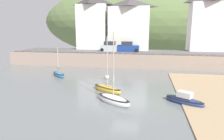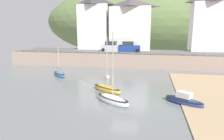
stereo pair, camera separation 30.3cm
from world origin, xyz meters
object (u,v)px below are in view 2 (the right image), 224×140
waterfront_building_left (95,22)px  waterfront_building_centre (131,24)px  sailboat_far_left (59,74)px  parked_car_by_wall (129,47)px  waterfront_building_right (209,20)px  sailboat_white_hull (107,89)px  parked_car_near_slipway (112,47)px  sailboat_blue_trim (113,100)px  mooring_buoy (107,77)px  fishing_boat_green (184,101)px

waterfront_building_left → waterfront_building_centre: bearing=-0.0°
sailboat_far_left → parked_car_by_wall: bearing=98.1°
waterfront_building_right → sailboat_white_hull: bearing=-124.1°
waterfront_building_centre → parked_car_near_slipway: size_ratio=2.52×
sailboat_white_hull → parked_car_by_wall: 18.26m
sailboat_blue_trim → mooring_buoy: (-2.49, 8.89, -0.14)m
parked_car_near_slipway → mooring_buoy: size_ratio=6.79×
sailboat_blue_trim → waterfront_building_centre: bearing=126.0°
waterfront_building_centre → fishing_boat_green: (7.52, -24.68, -7.34)m
waterfront_building_right → parked_car_by_wall: size_ratio=2.80×
waterfront_building_centre → mooring_buoy: size_ratio=17.08×
sailboat_white_hull → waterfront_building_right: bearing=86.3°
parked_car_near_slipway → sailboat_white_hull: bearing=-79.5°
waterfront_building_right → fishing_boat_green: (-7.66, -24.68, -8.11)m
waterfront_building_centre → waterfront_building_right: waterfront_building_right is taller
waterfront_building_left → mooring_buoy: size_ratio=18.57×
waterfront_building_centre → sailboat_blue_trim: 26.77m
sailboat_white_hull → parked_car_near_slipway: bearing=130.0°
waterfront_building_left → parked_car_by_wall: size_ratio=2.67×
parked_car_near_slipway → parked_car_by_wall: 3.33m
waterfront_building_centre → parked_car_near_slipway: bearing=-124.7°
parked_car_by_wall → mooring_buoy: size_ratio=6.96×
sailboat_far_left → fishing_boat_green: size_ratio=1.20×
fishing_boat_green → parked_car_near_slipway: bearing=150.5°
waterfront_building_centre → fishing_boat_green: bearing=-73.1°
waterfront_building_right → fishing_boat_green: waterfront_building_right is taller
waterfront_building_left → parked_car_by_wall: waterfront_building_left is taller
fishing_boat_green → mooring_buoy: fishing_boat_green is taller
fishing_boat_green → parked_car_by_wall: 21.65m
mooring_buoy → waterfront_building_left: bearing=111.3°
waterfront_building_centre → parked_car_by_wall: size_ratio=2.46×
parked_car_by_wall → sailboat_white_hull: bearing=-95.7°
sailboat_blue_trim → mooring_buoy: 9.24m
parked_car_near_slipway → sailboat_far_left: bearing=-112.3°
sailboat_far_left → parked_car_near_slipway: parked_car_near_slipway is taller
sailboat_blue_trim → parked_car_by_wall: 21.43m
parked_car_near_slipway → parked_car_by_wall: bearing=0.9°
parked_car_by_wall → mooring_buoy: (-1.52, -12.32, -3.02)m
fishing_boat_green → parked_car_by_wall: size_ratio=0.86×
waterfront_building_right → waterfront_building_left: bearing=180.0°
sailboat_far_left → parked_car_near_slipway: bearing=109.8°
waterfront_building_left → parked_car_near_slipway: size_ratio=2.74×
sailboat_blue_trim → parked_car_near_slipway: size_ratio=1.60×
sailboat_white_hull → waterfront_building_left: bearing=139.5°
waterfront_building_left → fishing_boat_green: waterfront_building_left is taller
waterfront_building_centre → parked_car_by_wall: (0.21, -4.50, -4.45)m
sailboat_far_left → mooring_buoy: (7.08, -0.01, -0.09)m
waterfront_building_right → parked_car_near_slipway: waterfront_building_right is taller
fishing_boat_green → sailboat_far_left: bearing=-173.7°
fishing_boat_green → sailboat_blue_trim: 6.42m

